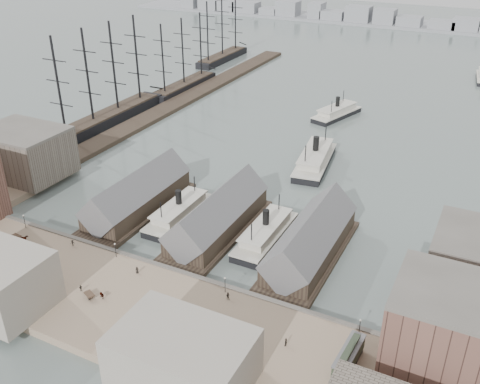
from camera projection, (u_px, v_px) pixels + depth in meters
The scene contains 34 objects.
ground at pixel (185, 265), 130.16m from camera, with size 900.00×900.00×0.00m, color slate.
quay at pixel (135, 310), 113.88m from camera, with size 180.00×30.00×2.00m, color #8D765F.
seawall at pixel (173, 272), 125.52m from camera, with size 180.00×1.20×2.30m, color #59544C.
west_wharf at pixel (174, 105), 235.99m from camera, with size 10.00×220.00×1.60m, color #2D231C.
ferry_shed_west at pixel (138, 196), 151.73m from camera, with size 14.00×42.00×12.60m.
ferry_shed_center at pixel (218, 217), 141.35m from camera, with size 14.00×42.00×12.60m.
ferry_shed_east at pixel (310, 241), 130.98m from camera, with size 14.00×42.00×12.60m.
warehouse_west_back at pixel (25, 153), 168.14m from camera, with size 26.00×20.00×14.00m, color #60564C.
warehouse_east_front at pixel (480, 350), 89.01m from camera, with size 30.00×18.00×19.00m, color brown.
street_bldg_center at pixel (183, 357), 93.63m from camera, with size 24.00×16.00×10.00m, color gray.
lamp_post_far_w at pixel (24, 219), 140.39m from camera, with size 0.44×0.44×3.92m.
lamp_post_near_w at pixel (115, 247), 128.42m from camera, with size 0.44×0.44×3.92m.
lamp_post_near_e at pixel (225, 282), 116.45m from camera, with size 0.44×0.44×3.92m.
lamp_post_far_e at pixel (360, 324), 104.49m from camera, with size 0.44×0.44×3.92m.
far_shore at pixel (423, 23), 393.40m from camera, with size 500.00×40.00×15.72m.
ferry_docked_west at pixel (179, 212), 148.76m from camera, with size 7.90×26.34×9.41m.
ferry_docked_east at pixel (266, 233), 138.97m from camera, with size 7.98×26.60×9.50m.
ferry_open_near at pixel (315, 159), 179.73m from camera, with size 13.63×32.20×11.14m.
ferry_open_mid at pixel (337, 112), 223.01m from camera, with size 15.10×27.22×9.31m.
sailing_ship_near at pixel (106, 117), 216.00m from camera, with size 9.54×65.75×39.24m.
sailing_ship_mid at pixel (184, 85), 257.62m from camera, with size 8.18×47.27×33.64m.
sailing_ship_far at pixel (222, 56), 308.47m from camera, with size 8.45×46.97×34.76m.
tram at pixel (348, 358), 97.57m from camera, with size 3.52×11.03×3.87m.
horse_cart_left at pixel (23, 238), 135.62m from camera, with size 4.82×2.00×1.72m.
horse_cart_center at pixel (98, 295), 115.43m from camera, with size 4.93×3.03×1.62m.
horse_cart_right at pixel (181, 312), 110.45m from camera, with size 4.80×2.59×1.56m.
pedestrian_2 at pixel (73, 243), 133.63m from camera, with size 1.03×0.59×1.60m, color black.
pedestrian_3 at pixel (81, 288), 117.63m from camera, with size 0.92×0.38×1.58m, color black.
pedestrian_4 at pixel (137, 270), 123.48m from camera, with size 0.82×0.53×1.68m, color black.
pedestrian_5 at pixel (201, 314), 109.91m from camera, with size 0.57×0.42×1.56m, color black.
pedestrian_6 at pixel (228, 296), 115.13m from camera, with size 0.85×0.66×1.74m, color black.
pedestrian_7 at pixel (252, 377), 94.90m from camera, with size 1.13×0.65×1.74m, color black.
pedestrian_8 at pixel (286, 342), 102.67m from camera, with size 1.06×0.44×1.80m, color black.
pedestrian_10 at pixel (199, 327), 106.45m from camera, with size 0.99×0.41×1.69m, color black.
Camera 1 is at (60.27, -89.48, 76.16)m, focal length 40.00 mm.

